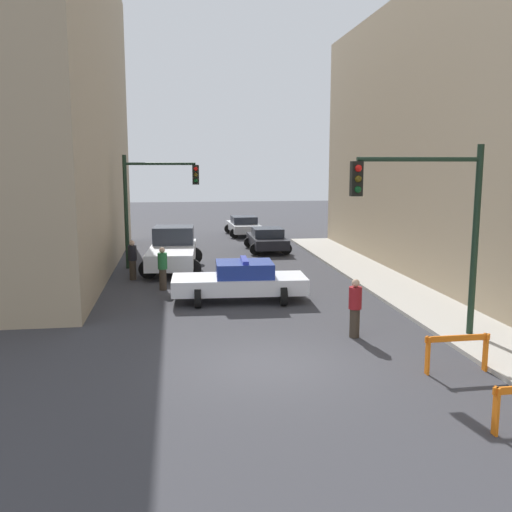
{
  "coord_description": "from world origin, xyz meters",
  "views": [
    {
      "loc": [
        -2.18,
        -12.96,
        4.81
      ],
      "look_at": [
        0.68,
        7.12,
        1.51
      ],
      "focal_mm": 40.0,
      "sensor_mm": 36.0,
      "label": 1
    }
  ],
  "objects_px": {
    "pedestrian_corner": "(132,259)",
    "barrier_mid": "(457,347)",
    "pedestrian_crossing": "(163,268)",
    "police_car": "(240,281)",
    "traffic_light_far": "(150,195)",
    "white_truck": "(173,250)",
    "parked_car_near": "(267,239)",
    "parked_car_mid": "(244,225)",
    "traffic_light_near": "(436,212)",
    "pedestrian_sidewalk": "(355,307)"
  },
  "relations": [
    {
      "from": "traffic_light_near",
      "to": "traffic_light_far",
      "type": "height_order",
      "value": "traffic_light_near"
    },
    {
      "from": "white_truck",
      "to": "pedestrian_corner",
      "type": "relative_size",
      "value": 3.32
    },
    {
      "from": "police_car",
      "to": "pedestrian_corner",
      "type": "height_order",
      "value": "pedestrian_corner"
    },
    {
      "from": "white_truck",
      "to": "parked_car_near",
      "type": "height_order",
      "value": "white_truck"
    },
    {
      "from": "pedestrian_crossing",
      "to": "pedestrian_corner",
      "type": "relative_size",
      "value": 1.0
    },
    {
      "from": "white_truck",
      "to": "pedestrian_crossing",
      "type": "xyz_separation_m",
      "value": [
        -0.38,
        -4.26,
        -0.04
      ]
    },
    {
      "from": "parked_car_mid",
      "to": "pedestrian_sidewalk",
      "type": "relative_size",
      "value": 2.63
    },
    {
      "from": "police_car",
      "to": "pedestrian_crossing",
      "type": "bearing_deg",
      "value": 54.5
    },
    {
      "from": "traffic_light_far",
      "to": "pedestrian_sidewalk",
      "type": "height_order",
      "value": "traffic_light_far"
    },
    {
      "from": "white_truck",
      "to": "pedestrian_corner",
      "type": "bearing_deg",
      "value": -124.88
    },
    {
      "from": "traffic_light_near",
      "to": "parked_car_near",
      "type": "xyz_separation_m",
      "value": [
        -1.89,
        16.55,
        -2.86
      ]
    },
    {
      "from": "pedestrian_sidewalk",
      "to": "barrier_mid",
      "type": "distance_m",
      "value": 3.34
    },
    {
      "from": "traffic_light_near",
      "to": "white_truck",
      "type": "height_order",
      "value": "traffic_light_near"
    },
    {
      "from": "traffic_light_near",
      "to": "barrier_mid",
      "type": "bearing_deg",
      "value": -101.62
    },
    {
      "from": "parked_car_mid",
      "to": "pedestrian_corner",
      "type": "distance_m",
      "value": 15.54
    },
    {
      "from": "police_car",
      "to": "parked_car_near",
      "type": "xyz_separation_m",
      "value": [
        2.79,
        11.34,
        -0.05
      ]
    },
    {
      "from": "police_car",
      "to": "pedestrian_sidewalk",
      "type": "height_order",
      "value": "pedestrian_sidewalk"
    },
    {
      "from": "police_car",
      "to": "traffic_light_far",
      "type": "bearing_deg",
      "value": 28.01
    },
    {
      "from": "parked_car_mid",
      "to": "pedestrian_crossing",
      "type": "relative_size",
      "value": 2.63
    },
    {
      "from": "parked_car_near",
      "to": "traffic_light_far",
      "type": "bearing_deg",
      "value": -144.61
    },
    {
      "from": "police_car",
      "to": "barrier_mid",
      "type": "bearing_deg",
      "value": -149.05
    },
    {
      "from": "traffic_light_far",
      "to": "parked_car_near",
      "type": "bearing_deg",
      "value": 34.92
    },
    {
      "from": "parked_car_mid",
      "to": "pedestrian_crossing",
      "type": "bearing_deg",
      "value": -109.48
    },
    {
      "from": "white_truck",
      "to": "pedestrian_sidewalk",
      "type": "height_order",
      "value": "white_truck"
    },
    {
      "from": "traffic_light_far",
      "to": "pedestrian_corner",
      "type": "relative_size",
      "value": 3.13
    },
    {
      "from": "white_truck",
      "to": "barrier_mid",
      "type": "distance_m",
      "value": 15.56
    },
    {
      "from": "police_car",
      "to": "parked_car_mid",
      "type": "bearing_deg",
      "value": -4.66
    },
    {
      "from": "pedestrian_corner",
      "to": "pedestrian_sidewalk",
      "type": "bearing_deg",
      "value": 168.49
    },
    {
      "from": "parked_car_mid",
      "to": "pedestrian_corner",
      "type": "xyz_separation_m",
      "value": [
        -6.38,
        -14.17,
        0.19
      ]
    },
    {
      "from": "traffic_light_far",
      "to": "barrier_mid",
      "type": "xyz_separation_m",
      "value": [
        7.52,
        -14.75,
        -2.78
      ]
    },
    {
      "from": "barrier_mid",
      "to": "pedestrian_sidewalk",
      "type": "bearing_deg",
      "value": 116.81
    },
    {
      "from": "traffic_light_near",
      "to": "white_truck",
      "type": "xyz_separation_m",
      "value": [
        -7.05,
        11.62,
        -2.62
      ]
    },
    {
      "from": "parked_car_near",
      "to": "parked_car_mid",
      "type": "distance_m",
      "value": 7.16
    },
    {
      "from": "pedestrian_corner",
      "to": "barrier_mid",
      "type": "xyz_separation_m",
      "value": [
        8.2,
        -12.02,
        -0.24
      ]
    },
    {
      "from": "traffic_light_far",
      "to": "barrier_mid",
      "type": "bearing_deg",
      "value": -62.98
    },
    {
      "from": "white_truck",
      "to": "parked_car_near",
      "type": "distance_m",
      "value": 7.14
    },
    {
      "from": "traffic_light_far",
      "to": "parked_car_mid",
      "type": "relative_size",
      "value": 1.19
    },
    {
      "from": "police_car",
      "to": "pedestrian_corner",
      "type": "xyz_separation_m",
      "value": [
        -4.04,
        4.32,
        0.14
      ]
    },
    {
      "from": "parked_car_near",
      "to": "parked_car_mid",
      "type": "xyz_separation_m",
      "value": [
        -0.45,
        7.15,
        0.0
      ]
    },
    {
      "from": "pedestrian_crossing",
      "to": "pedestrian_sidewalk",
      "type": "xyz_separation_m",
      "value": [
        5.42,
        -6.89,
        0.0
      ]
    },
    {
      "from": "traffic_light_near",
      "to": "pedestrian_crossing",
      "type": "bearing_deg",
      "value": 135.24
    },
    {
      "from": "traffic_light_near",
      "to": "white_truck",
      "type": "relative_size",
      "value": 0.94
    },
    {
      "from": "police_car",
      "to": "parked_car_near",
      "type": "height_order",
      "value": "police_car"
    },
    {
      "from": "traffic_light_near",
      "to": "pedestrian_crossing",
      "type": "relative_size",
      "value": 3.13
    },
    {
      "from": "parked_car_near",
      "to": "pedestrian_sidewalk",
      "type": "distance_m",
      "value": 16.07
    },
    {
      "from": "traffic_light_far",
      "to": "pedestrian_crossing",
      "type": "relative_size",
      "value": 3.13
    },
    {
      "from": "parked_car_mid",
      "to": "pedestrian_corner",
      "type": "bearing_deg",
      "value": -116.38
    },
    {
      "from": "police_car",
      "to": "parked_car_mid",
      "type": "distance_m",
      "value": 18.64
    },
    {
      "from": "traffic_light_far",
      "to": "white_truck",
      "type": "distance_m",
      "value": 2.75
    },
    {
      "from": "police_car",
      "to": "pedestrian_crossing",
      "type": "relative_size",
      "value": 2.88
    }
  ]
}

